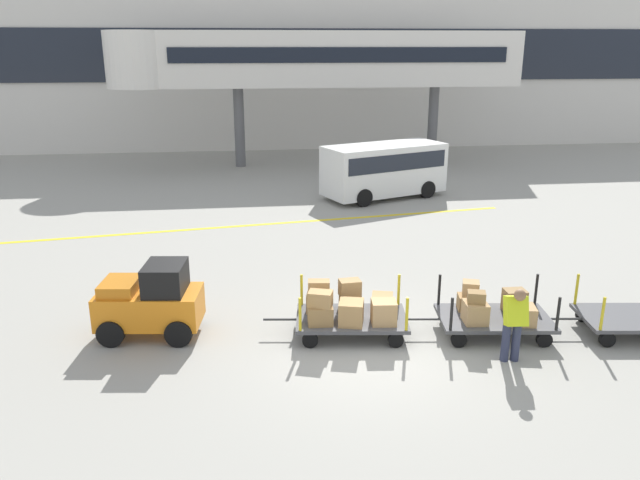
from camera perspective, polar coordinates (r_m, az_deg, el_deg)
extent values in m
plane|color=#9E9B91|center=(12.72, 4.23, -9.92)|extent=(120.00, 120.00, 0.00)
cube|color=yellow|center=(21.04, -8.45, 1.20)|extent=(19.79, 2.90, 0.01)
cube|color=silver|center=(37.14, -3.61, 15.85)|extent=(56.08, 2.40, 9.57)
cube|color=#1E232D|center=(35.89, -3.50, 16.56)|extent=(53.27, 0.12, 2.80)
cube|color=silver|center=(31.42, 1.69, 16.25)|extent=(17.79, 2.20, 2.60)
cylinder|color=silver|center=(31.43, -16.37, 15.58)|extent=(3.00, 3.00, 2.60)
cube|color=black|center=(30.29, 2.04, 16.58)|extent=(16.01, 0.08, 0.70)
cylinder|color=#59595B|center=(31.31, -7.39, 10.18)|extent=(0.50, 0.50, 3.85)
cylinder|color=#59595B|center=(32.75, 10.28, 10.37)|extent=(0.50, 0.50, 3.85)
cube|color=orange|center=(13.47, -15.32, -5.94)|extent=(2.21, 1.34, 0.70)
cube|color=black|center=(13.14, -13.99, -3.38)|extent=(0.91, 1.08, 0.60)
cube|color=orange|center=(13.46, -17.86, -4.04)|extent=(0.80, 1.01, 0.24)
cylinder|color=black|center=(14.26, -17.35, -6.33)|extent=(0.58, 0.24, 0.56)
cylinder|color=black|center=(13.36, -18.61, -8.12)|extent=(0.58, 0.24, 0.56)
cylinder|color=black|center=(13.92, -11.93, -6.48)|extent=(0.58, 0.24, 0.56)
cylinder|color=black|center=(13.00, -12.83, -8.34)|extent=(0.58, 0.24, 0.56)
cube|color=#4C4C4F|center=(13.15, 2.90, -7.19)|extent=(2.45, 1.66, 0.08)
cylinder|color=gold|center=(13.57, -1.70, -4.57)|extent=(0.06, 0.06, 0.70)
cylinder|color=gold|center=(12.39, -1.84, -6.82)|extent=(0.06, 0.06, 0.70)
cylinder|color=gold|center=(13.68, 7.22, -4.52)|extent=(0.06, 0.06, 0.70)
cylinder|color=gold|center=(12.51, 7.97, -6.73)|extent=(0.06, 0.06, 0.70)
cylinder|color=black|center=(13.75, -0.86, -6.93)|extent=(0.33, 0.14, 0.32)
cylinder|color=black|center=(12.68, -0.91, -9.15)|extent=(0.33, 0.14, 0.32)
cylinder|color=black|center=(13.84, 6.35, -6.87)|extent=(0.33, 0.14, 0.32)
cylinder|color=black|center=(12.78, 6.94, -9.07)|extent=(0.33, 0.14, 0.32)
cylinder|color=#333333|center=(13.16, -3.69, -7.28)|extent=(0.70, 0.13, 0.05)
cube|color=#9E7A4C|center=(13.33, -0.11, -5.66)|extent=(0.59, 0.57, 0.41)
cube|color=olive|center=(12.72, 0.03, -6.88)|extent=(0.52, 0.42, 0.39)
cube|color=olive|center=(13.37, 2.73, -5.78)|extent=(0.41, 0.43, 0.33)
cube|color=#A87F4C|center=(12.72, 2.87, -6.67)|extent=(0.60, 0.61, 0.49)
cube|color=#A87F4C|center=(13.42, 5.72, -5.73)|extent=(0.55, 0.59, 0.34)
cube|color=tan|center=(12.79, 5.86, -6.60)|extent=(0.53, 0.48, 0.49)
cube|color=#A87F4C|center=(13.20, -0.11, -4.30)|extent=(0.48, 0.33, 0.27)
cube|color=#A87F4C|center=(12.58, 0.03, -5.42)|extent=(0.55, 0.46, 0.32)
cube|color=#9E7A4C|center=(13.24, 2.75, -4.41)|extent=(0.47, 0.36, 0.36)
cube|color=#4C4C4F|center=(13.65, 15.68, -6.91)|extent=(2.45, 1.66, 0.08)
cylinder|color=black|center=(13.82, 10.87, -4.47)|extent=(0.06, 0.06, 0.70)
cylinder|color=black|center=(12.66, 11.95, -6.64)|extent=(0.06, 0.06, 0.70)
cylinder|color=black|center=(14.38, 19.19, -4.28)|extent=(0.06, 0.06, 0.70)
cylinder|color=black|center=(13.27, 20.97, -6.33)|extent=(0.06, 0.06, 0.70)
cylinder|color=black|center=(14.05, 11.56, -6.76)|extent=(0.33, 0.14, 0.32)
cylinder|color=black|center=(13.00, 12.60, -8.91)|extent=(0.33, 0.14, 0.32)
cylinder|color=black|center=(14.50, 18.29, -6.54)|extent=(0.33, 0.14, 0.32)
cylinder|color=black|center=(13.48, 19.84, -8.58)|extent=(0.33, 0.14, 0.32)
cylinder|color=#333333|center=(13.32, 9.40, -7.17)|extent=(0.70, 0.13, 0.05)
cube|color=#A87F4C|center=(13.76, 13.54, -5.59)|extent=(0.56, 0.47, 0.33)
cube|color=tan|center=(13.18, 14.03, -6.44)|extent=(0.50, 0.53, 0.44)
cube|color=#9E7A4C|center=(13.91, 17.38, -5.32)|extent=(0.46, 0.37, 0.48)
cube|color=tan|center=(13.40, 18.02, -6.52)|extent=(0.59, 0.58, 0.38)
cube|color=tan|center=(13.64, 13.64, -4.34)|extent=(0.44, 0.43, 0.31)
cube|color=olive|center=(13.05, 14.14, -5.10)|extent=(0.42, 0.36, 0.23)
cube|color=#4C4C4F|center=(14.75, 27.03, -6.37)|extent=(2.45, 1.66, 0.08)
cylinder|color=gold|center=(14.70, 22.45, -4.19)|extent=(0.06, 0.06, 0.70)
cylinder|color=gold|center=(13.61, 24.46, -6.16)|extent=(0.06, 0.06, 0.70)
cylinder|color=black|center=(14.95, 22.96, -6.34)|extent=(0.33, 0.14, 0.32)
cylinder|color=black|center=(13.97, 24.81, -8.27)|extent=(0.33, 0.14, 0.32)
cylinder|color=#333333|center=(14.14, 21.57, -6.74)|extent=(0.70, 0.13, 0.05)
cylinder|color=#2D334C|center=(12.60, 16.64, -8.86)|extent=(0.16, 0.16, 0.82)
cylinder|color=#2D334C|center=(12.66, 17.51, -8.81)|extent=(0.16, 0.16, 0.82)
cube|color=#D1E51E|center=(12.27, 17.51, -6.20)|extent=(0.44, 0.45, 0.61)
sphere|color=#8C6647|center=(12.03, 17.85, -4.83)|extent=(0.22, 0.22, 0.22)
cube|color=white|center=(24.80, 5.88, 6.50)|extent=(5.16, 3.52, 1.90)
cube|color=#1E232D|center=(24.73, 5.91, 7.41)|extent=(4.82, 3.42, 0.64)
cylinder|color=black|center=(23.46, 4.00, 3.90)|extent=(0.72, 0.47, 0.68)
cylinder|color=black|center=(25.14, 9.76, 4.61)|extent=(0.72, 0.47, 0.68)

